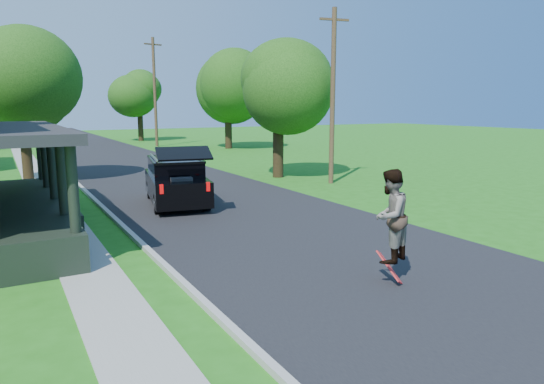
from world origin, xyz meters
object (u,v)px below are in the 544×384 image
skateboarder (390,216)px  utility_pole_near (333,95)px  tree_right_near (278,74)px  black_suv (176,181)px

skateboarder → utility_pole_near: (7.04, 11.59, 2.75)m
tree_right_near → utility_pole_near: size_ratio=0.96×
black_suv → skateboarder: (1.15, -10.32, 0.56)m
skateboarder → tree_right_near: bearing=-134.4°
black_suv → tree_right_near: size_ratio=0.68×
black_suv → skateboarder: skateboarder is taller
black_suv → utility_pole_near: size_ratio=0.65×
black_suv → skateboarder: size_ratio=2.72×
black_suv → skateboarder: bearing=-72.8°
skateboarder → utility_pole_near: 13.83m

